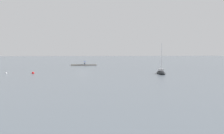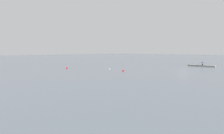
{
  "view_description": "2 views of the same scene",
  "coord_description": "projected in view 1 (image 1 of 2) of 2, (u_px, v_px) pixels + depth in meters",
  "views": [
    {
      "loc": [
        -1.84,
        77.15,
        5.42
      ],
      "look_at": [
        -7.34,
        21.9,
        1.91
      ],
      "focal_mm": 38.15,
      "sensor_mm": 36.0,
      "label": 1
    },
    {
      "loc": [
        -22.53,
        57.52,
        6.28
      ],
      "look_at": [
        -0.57,
        34.37,
        3.34
      ],
      "focal_mm": 28.3,
      "sensor_mm": 36.0,
      "label": 2
    }
  ],
  "objects": [
    {
      "name": "mooring_buoy_mid",
      "position": [
        33.0,
        73.0,
        59.74
      ],
      "size": [
        0.65,
        0.65,
        0.65
      ],
      "color": "red",
      "rests_on": "ground_plane"
    },
    {
      "name": "person_seated_blue_left",
      "position": [
        85.0,
        64.0,
        95.35
      ],
      "size": [
        0.45,
        0.64,
        0.73
      ],
      "rotation": [
        0.0,
        0.0,
        0.12
      ],
      "color": "#1E2333",
      "rests_on": "seawall_pier"
    },
    {
      "name": "seawall_pier",
      "position": [
        84.0,
        65.0,
        95.33
      ],
      "size": [
        10.14,
        1.55,
        0.52
      ],
      "color": "gray",
      "rests_on": "ground_plane"
    },
    {
      "name": "sailboat_black_near",
      "position": [
        161.0,
        73.0,
        58.83
      ],
      "size": [
        2.3,
        6.28,
        7.79
      ],
      "rotation": [
        0.0,
        0.0,
        6.19
      ],
      "color": "black",
      "rests_on": "ground_plane"
    },
    {
      "name": "mooring_buoy_near",
      "position": [
        6.0,
        73.0,
        59.83
      ],
      "size": [
        0.51,
        0.51,
        0.51
      ],
      "color": "white",
      "rests_on": "ground_plane"
    },
    {
      "name": "umbrella_open_navy",
      "position": [
        85.0,
        61.0,
        95.18
      ],
      "size": [
        1.43,
        1.43,
        1.31
      ],
      "color": "black",
      "rests_on": "seawall_pier"
    },
    {
      "name": "ground_plane",
      "position": [
        83.0,
        69.0,
        76.78
      ],
      "size": [
        500.0,
        500.0,
        0.0
      ],
      "primitive_type": "plane",
      "color": "slate"
    }
  ]
}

